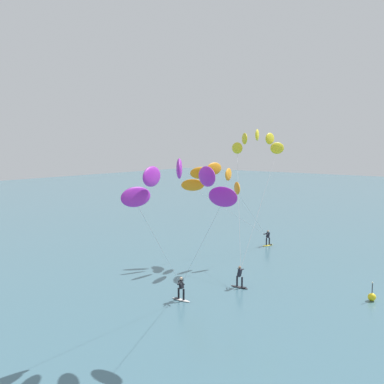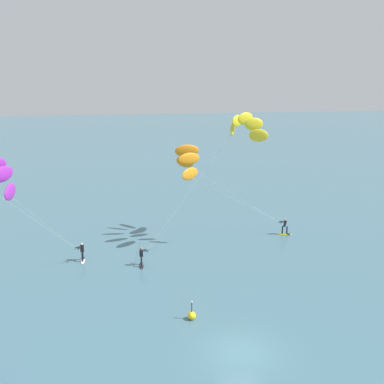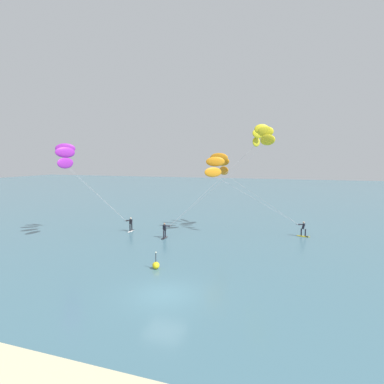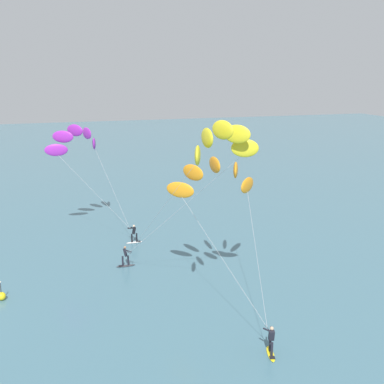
{
  "view_description": "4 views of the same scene",
  "coord_description": "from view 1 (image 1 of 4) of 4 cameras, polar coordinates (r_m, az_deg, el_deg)",
  "views": [
    {
      "loc": [
        -35.38,
        -5.88,
        11.07
      ],
      "look_at": [
        -5.37,
        17.75,
        6.99
      ],
      "focal_mm": 44.25,
      "sensor_mm": 36.0,
      "label": 1
    },
    {
      "loc": [
        -6.05,
        -24.04,
        17.13
      ],
      "look_at": [
        -1.06,
        14.99,
        5.74
      ],
      "focal_mm": 44.43,
      "sensor_mm": 36.0,
      "label": 2
    },
    {
      "loc": [
        7.62,
        -17.33,
        8.53
      ],
      "look_at": [
        -3.61,
        16.33,
        4.75
      ],
      "focal_mm": 29.14,
      "sensor_mm": 36.0,
      "label": 3
    },
    {
      "loc": [
        28.81,
        7.65,
        14.87
      ],
      "look_at": [
        -3.19,
        17.68,
        6.28
      ],
      "focal_mm": 43.95,
      "sensor_mm": 36.0,
      "label": 4
    }
  ],
  "objects": [
    {
      "name": "kitesurfer_far_out",
      "position": [
        25.67,
        -1.53,
        0.49
      ],
      "size": [
        8.01,
        7.89,
        10.19
      ],
      "color": "white",
      "rests_on": "ground"
    },
    {
      "name": "kitesurfer_nearshore",
      "position": [
        42.6,
        2.94,
        1.42
      ],
      "size": [
        11.53,
        6.69,
        9.22
      ],
      "color": "yellow",
      "rests_on": "ground"
    },
    {
      "name": "marker_buoy",
      "position": [
        36.02,
        20.86,
        -11.72
      ],
      "size": [
        0.56,
        0.56,
        1.38
      ],
      "color": "yellow",
      "rests_on": "ground"
    },
    {
      "name": "kitesurfer_mid_water",
      "position": [
        45.22,
        7.78,
        5.45
      ],
      "size": [
        11.41,
        7.61,
        12.25
      ],
      "color": "#333338",
      "rests_on": "ground"
    }
  ]
}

